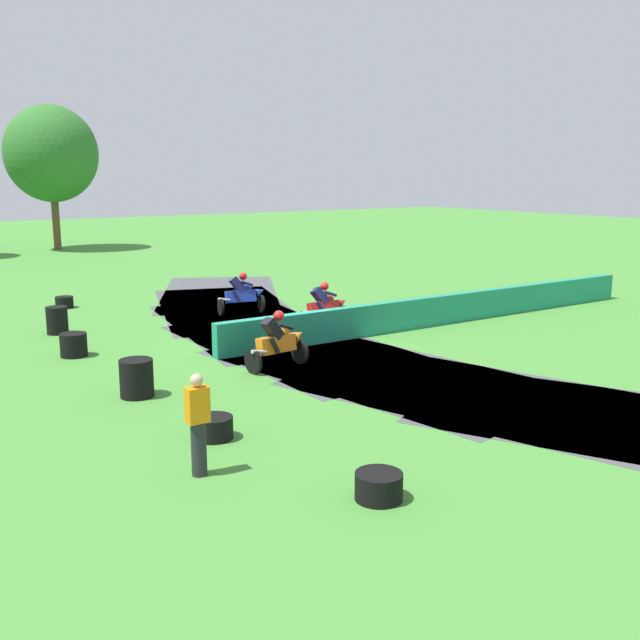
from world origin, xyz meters
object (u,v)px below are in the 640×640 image
Objects in this scene: motorcycle_trailing_orange at (278,341)px; tire_stack_extra_a at (214,428)px; tire_stack_mid_b at (74,345)px; tire_stack_far at (137,378)px; motorcycle_lead_blue at (243,294)px; motorcycle_chase_red at (325,306)px; tire_stack_mid_a at (57,320)px; tire_stack_extra_b at (379,486)px; track_marshal at (198,425)px; tire_stack_near at (64,302)px.

motorcycle_trailing_orange reaches higher than tire_stack_extra_a.
tire_stack_far is (0.11, -4.21, 0.10)m from tire_stack_mid_b.
motorcycle_lead_blue is 11.72m from tire_stack_extra_a.
motorcycle_trailing_orange is 5.43m from tire_stack_mid_b.
tire_stack_mid_b is at bearing 175.50° from motorcycle_chase_red.
tire_stack_extra_b is (0.85, -13.88, -0.20)m from tire_stack_mid_a.
track_marshal reaches higher than motorcycle_lead_blue.
tire_stack_mid_a reaches higher than tire_stack_extra_b.
tire_stack_near is at bearing 81.98° from track_marshal.
tire_stack_extra_a is at bearing -120.75° from motorcycle_lead_blue.
tire_stack_extra_b is (1.23, -10.90, -0.10)m from tire_stack_mid_b.
tire_stack_far is 1.19× the size of tire_stack_extra_a.
tire_stack_extra_b is at bearing -91.46° from tire_stack_near.
motorcycle_chase_red is 2.51× the size of tire_stack_extra_a.
tire_stack_extra_a is at bearing -87.23° from tire_stack_mid_b.
motorcycle_chase_red is 2.44× the size of tire_stack_extra_b.
tire_stack_extra_a is (-1.33, -14.45, 0.00)m from tire_stack_near.
tire_stack_near and tire_stack_extra_a have the same top height.
motorcycle_chase_red is 2.12× the size of tire_stack_mid_a.
track_marshal is (-0.65, -4.45, 0.42)m from tire_stack_far.
motorcycle_chase_red is 2.12× the size of tire_stack_far.
tire_stack_mid_a reaches higher than tire_stack_mid_b.
motorcycle_trailing_orange is 6.41m from track_marshal.
tire_stack_extra_a is at bearing -134.62° from motorcycle_trailing_orange.
motorcycle_chase_red is 8.16m from tire_stack_far.
tire_stack_extra_b is (-6.19, -10.32, -0.44)m from motorcycle_chase_red.
tire_stack_near and tire_stack_extra_b have the same top height.
tire_stack_far is 6.79m from tire_stack_extra_b.
motorcycle_trailing_orange is at bearing -63.84° from tire_stack_mid_a.
motorcycle_chase_red is at bearing 45.45° from track_marshal.
tire_stack_far is (-6.23, -6.92, -0.25)m from motorcycle_lead_blue.
tire_stack_mid_a reaches higher than tire_stack_extra_a.
tire_stack_extra_b is (-2.53, -6.99, -0.46)m from motorcycle_trailing_orange.
tire_stack_extra_a is (-7.06, -6.77, -0.44)m from motorcycle_chase_red.
motorcycle_chase_red is 12.04m from tire_stack_extra_b.
motorcycle_lead_blue is 13.29m from track_marshal.
tire_stack_mid_b is 10.97m from tire_stack_extra_b.
tire_stack_near is 14.51m from tire_stack_extra_a.
motorcycle_lead_blue reaches higher than motorcycle_chase_red.
motorcycle_trailing_orange is at bearing -111.35° from motorcycle_lead_blue.
motorcycle_trailing_orange is 11.20m from tire_stack_near.
motorcycle_lead_blue reaches higher than tire_stack_near.
tire_stack_far reaches higher than tire_stack_near.
motorcycle_chase_red is 4.95m from motorcycle_trailing_orange.
motorcycle_lead_blue is 1.02× the size of motorcycle_trailing_orange.
motorcycle_chase_red reaches higher than tire_stack_near.
tire_stack_far is (-1.57, -11.30, 0.20)m from tire_stack_near.
tire_stack_near is at bearing 82.09° from tire_stack_far.
track_marshal is (-1.76, 2.24, 0.62)m from tire_stack_extra_b.
tire_stack_mid_a is 10.33m from tire_stack_extra_a.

